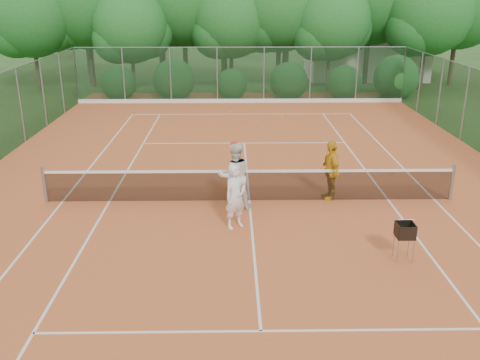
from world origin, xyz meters
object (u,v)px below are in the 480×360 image
Objects in this scene: player_center_grp at (235,176)px; player_yellow at (331,170)px; player_white at (236,197)px; ball_hopper at (405,231)px.

player_yellow is (2.82, 0.76, -0.09)m from player_center_grp.
player_yellow is (2.81, 2.02, 0.03)m from player_white.
player_center_grp is 1.12× the size of player_yellow.
player_white reaches higher than ball_hopper.
player_yellow reaches higher than player_white.
player_white is 1.90× the size of ball_hopper.
player_center_grp is at bearing 56.01° from player_white.
player_center_grp reaches higher than ball_hopper.
player_white is at bearing -66.56° from player_yellow.
player_center_grp is at bearing 137.59° from ball_hopper.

